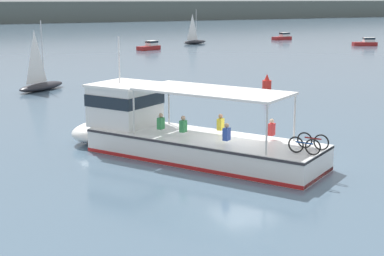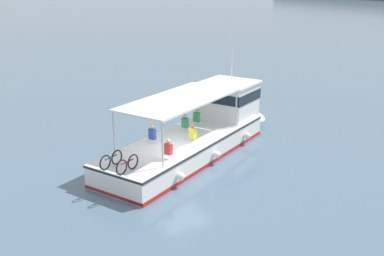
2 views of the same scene
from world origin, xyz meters
TOP-DOWN VIEW (x-y plane):
  - ground_plane at (0.00, 0.00)m, footprint 400.00×400.00m
  - ferry_main at (-2.25, 2.43)m, footprint 9.04×12.55m

SIDE VIEW (x-z plane):
  - ground_plane at x=0.00m, z-range 0.00..0.00m
  - ferry_main at x=-2.25m, z-range -1.64..3.68m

